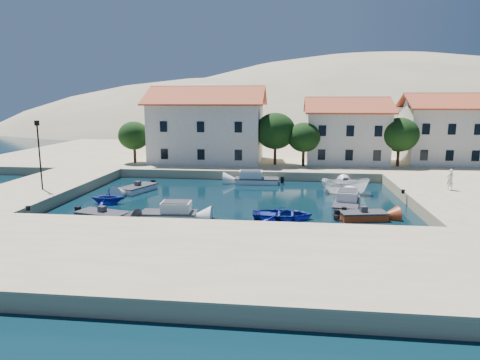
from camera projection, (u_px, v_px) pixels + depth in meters
name	position (u px, v px, depth m)	size (l,w,h in m)	color
ground	(218.00, 234.00, 29.30)	(400.00, 400.00, 0.00)	black
quay_south	(199.00, 259.00, 23.35)	(52.00, 12.00, 1.00)	tan
quay_east	(473.00, 201.00, 36.65)	(11.00, 20.00, 1.00)	tan
quay_west	(40.00, 190.00, 41.11)	(8.00, 20.00, 1.00)	tan
quay_north	(271.00, 156.00, 66.07)	(80.00, 36.00, 1.00)	tan
hills	(333.00, 192.00, 151.97)	(254.00, 176.00, 99.00)	#9B8769
building_left	(208.00, 123.00, 56.20)	(14.70, 9.45, 9.70)	beige
building_mid	(346.00, 129.00, 55.28)	(10.50, 8.40, 8.30)	beige
building_right	(440.00, 128.00, 54.85)	(9.45, 8.40, 8.80)	beige
trees	(288.00, 134.00, 52.74)	(37.30, 5.30, 6.45)	#382314
lamppost	(39.00, 148.00, 38.20)	(0.35, 0.25, 6.22)	black
bollards	(262.00, 205.00, 32.54)	(29.36, 9.56, 0.30)	black
motorboat_grey_sw	(103.00, 216.00, 32.67)	(4.31, 2.74, 1.25)	#37363B
cabin_cruiser_south	(169.00, 214.00, 32.62)	(4.31, 2.02, 1.60)	white
rowboat_south	(283.00, 219.00, 33.01)	(3.30, 4.62, 0.96)	navy
motorboat_red_se	(363.00, 216.00, 32.65)	(3.74, 2.21, 1.25)	#963415
cabin_cruiser_east	(347.00, 203.00, 35.99)	(2.91, 5.22, 1.60)	white
boat_east	(345.00, 194.00, 41.64)	(1.71, 4.54, 1.75)	white
motorboat_white_ne	(345.00, 185.00, 44.43)	(1.67, 3.31, 1.25)	white
rowboat_west	(108.00, 204.00, 37.70)	(2.51, 2.90, 1.53)	navy
motorboat_white_west	(138.00, 189.00, 42.56)	(3.17, 4.48, 1.25)	white
cabin_cruiser_north	(257.00, 179.00, 46.65)	(4.79, 2.15, 1.60)	white
pedestrian	(450.00, 180.00, 38.47)	(0.69, 0.46, 1.90)	white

